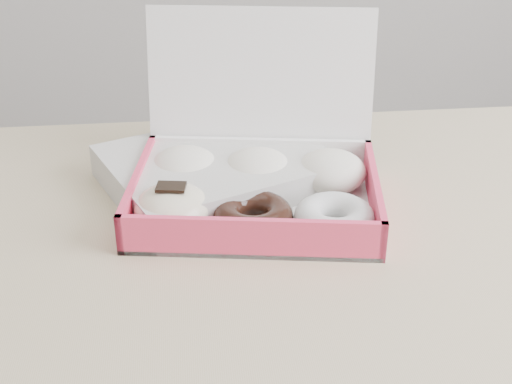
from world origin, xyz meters
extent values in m
cube|color=tan|center=(0.00, 0.00, 0.73)|extent=(1.20, 0.80, 0.04)
cylinder|color=tan|center=(-0.55, 0.35, 0.35)|extent=(0.05, 0.05, 0.71)
cube|color=white|center=(-0.15, 0.10, 0.75)|extent=(0.33, 0.26, 0.01)
cube|color=#F53C61|center=(-0.16, 0.00, 0.77)|extent=(0.29, 0.05, 0.05)
cube|color=white|center=(-0.13, 0.21, 0.77)|extent=(0.29, 0.05, 0.05)
cube|color=#F53C61|center=(-0.29, 0.13, 0.77)|extent=(0.04, 0.22, 0.05)
cube|color=#F53C61|center=(-0.01, 0.08, 0.77)|extent=(0.04, 0.22, 0.05)
cube|color=white|center=(-0.13, 0.23, 0.86)|extent=(0.30, 0.09, 0.22)
ellipsoid|color=silver|center=(-0.23, 0.17, 0.78)|extent=(0.10, 0.10, 0.05)
ellipsoid|color=silver|center=(-0.14, 0.15, 0.78)|extent=(0.10, 0.10, 0.05)
ellipsoid|color=silver|center=(-0.05, 0.14, 0.78)|extent=(0.10, 0.10, 0.05)
ellipsoid|color=beige|center=(-0.25, 0.07, 0.78)|extent=(0.10, 0.10, 0.05)
cube|color=black|center=(-0.25, 0.07, 0.81)|extent=(0.04, 0.03, 0.00)
torus|color=black|center=(-0.16, 0.05, 0.77)|extent=(0.11, 0.11, 0.03)
torus|color=silver|center=(-0.06, 0.04, 0.77)|extent=(0.11, 0.11, 0.03)
cube|color=silver|center=(-0.19, 0.18, 0.77)|extent=(0.33, 0.31, 0.04)
camera|label=1|loc=(-0.23, -0.66, 1.19)|focal=50.00mm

